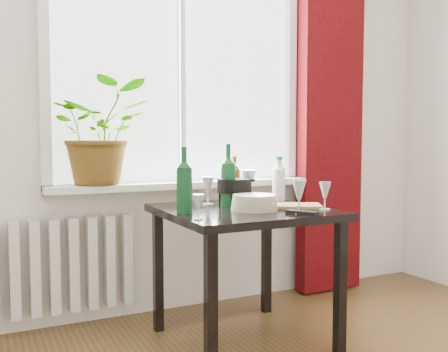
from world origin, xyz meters
name	(u,v)px	position (x,y,z in m)	size (l,w,h in m)	color
window	(180,63)	(0.00, 2.22, 1.60)	(1.72, 0.08, 1.62)	white
windowsill	(185,185)	(0.00, 2.15, 0.82)	(1.72, 0.20, 0.04)	white
curtain	(330,114)	(1.12, 2.12, 1.30)	(0.50, 0.12, 2.56)	#3A0508
radiator	(64,265)	(-0.75, 2.18, 0.38)	(0.80, 0.10, 0.55)	silver
table	(244,225)	(0.10, 1.55, 0.65)	(0.85, 0.85, 0.74)	black
potted_plant	(100,132)	(-0.53, 2.17, 1.15)	(0.56, 0.48, 0.62)	#38681B
wine_bottle_left	(184,179)	(-0.25, 1.52, 0.91)	(0.08, 0.08, 0.34)	#0B3C19
wine_bottle_right	(228,174)	(0.07, 1.67, 0.92)	(0.08, 0.08, 0.35)	#0C421D
bottle_amber	(234,178)	(0.18, 1.81, 0.88)	(0.07, 0.07, 0.28)	brown
cleaning_bottle	(279,178)	(0.47, 1.78, 0.87)	(0.08, 0.08, 0.27)	white
wineglass_front_right	(299,197)	(0.25, 1.25, 0.83)	(0.07, 0.07, 0.17)	silver
wineglass_far_right	(325,195)	(0.46, 1.31, 0.82)	(0.06, 0.06, 0.15)	silver
wineglass_back_center	(249,186)	(0.24, 1.74, 0.84)	(0.09, 0.09, 0.20)	silver
wineglass_back_left	(208,190)	(-0.01, 1.77, 0.82)	(0.07, 0.07, 0.16)	silver
wineglass_front_left	(198,207)	(-0.28, 1.30, 0.80)	(0.05, 0.05, 0.12)	#B4BCC2
plate_stack	(254,203)	(0.11, 1.46, 0.78)	(0.25, 0.25, 0.08)	#BFB69E
fondue_pot	(234,192)	(0.11, 1.68, 0.82)	(0.22, 0.19, 0.15)	black
tv_remote	(302,213)	(0.25, 1.23, 0.75)	(0.05, 0.16, 0.02)	black
cutting_board	(294,206)	(0.37, 1.47, 0.75)	(0.29, 0.19, 0.02)	#9C7246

